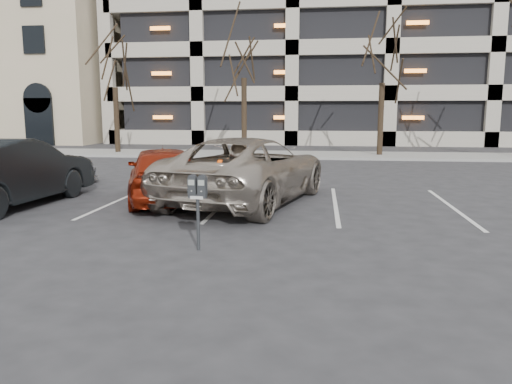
{
  "coord_description": "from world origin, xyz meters",
  "views": [
    {
      "loc": [
        1.01,
        -10.09,
        2.3
      ],
      "look_at": [
        -0.06,
        -1.84,
        0.95
      ],
      "focal_mm": 35.0,
      "sensor_mm": 36.0,
      "label": 1
    }
  ],
  "objects": [
    {
      "name": "tree_a",
      "position": [
        -10.0,
        16.0,
        5.75
      ],
      "size": [
        3.5,
        3.5,
        7.95
      ],
      "color": "black",
      "rests_on": "ground"
    },
    {
      "name": "sidewalk",
      "position": [
        0.0,
        16.0,
        0.06
      ],
      "size": [
        80.0,
        4.0,
        0.12
      ],
      "primitive_type": "cube",
      "color": "gray",
      "rests_on": "ground"
    },
    {
      "name": "car_silver",
      "position": [
        -7.87,
        3.65,
        0.71
      ],
      "size": [
        3.77,
        5.29,
        1.42
      ],
      "primitive_type": "imported",
      "rotation": [
        0.0,
        0.0,
        2.73
      ],
      "color": "#B4B6BD",
      "rests_on": "ground"
    },
    {
      "name": "stall_lines",
      "position": [
        -1.4,
        2.3,
        0.01
      ],
      "size": [
        16.9,
        5.2,
        0.0
      ],
      "color": "silver",
      "rests_on": "ground"
    },
    {
      "name": "ground",
      "position": [
        0.0,
        0.0,
        0.0
      ],
      "size": [
        140.0,
        140.0,
        0.0
      ],
      "primitive_type": "plane",
      "color": "#28282B",
      "rests_on": "ground"
    },
    {
      "name": "tree_c",
      "position": [
        4.0,
        16.0,
        5.96
      ],
      "size": [
        3.63,
        3.63,
        8.24
      ],
      "color": "black",
      "rests_on": "ground"
    },
    {
      "name": "tree_b",
      "position": [
        -3.0,
        16.0,
        6.45
      ],
      "size": [
        3.93,
        3.93,
        8.93
      ],
      "color": "black",
      "rests_on": "ground"
    },
    {
      "name": "suv_silver",
      "position": [
        -0.83,
        2.36,
        0.83
      ],
      "size": [
        4.15,
        6.48,
        1.67
      ],
      "rotation": [
        0.0,
        0.0,
        2.89
      ],
      "color": "#B5AA9A",
      "rests_on": "ground"
    },
    {
      "name": "car_dark",
      "position": [
        -6.51,
        1.04,
        0.83
      ],
      "size": [
        2.09,
        5.17,
        1.67
      ],
      "primitive_type": "imported",
      "rotation": [
        0.0,
        0.0,
        3.08
      ],
      "color": "black",
      "rests_on": "ground"
    },
    {
      "name": "car_red",
      "position": [
        -2.95,
        2.11,
        0.74
      ],
      "size": [
        3.12,
        4.67,
        1.48
      ],
      "primitive_type": "imported",
      "rotation": [
        0.0,
        0.0,
        3.49
      ],
      "color": "maroon",
      "rests_on": "ground"
    },
    {
      "name": "parking_garage",
      "position": [
        12.0,
        33.84,
        9.26
      ],
      "size": [
        52.0,
        20.0,
        19.0
      ],
      "color": "black",
      "rests_on": "ground"
    },
    {
      "name": "parking_meter",
      "position": [
        -0.99,
        -2.18,
        0.96
      ],
      "size": [
        0.33,
        0.16,
        1.25
      ],
      "rotation": [
        0.0,
        0.0,
        -0.1
      ],
      "color": "black",
      "rests_on": "ground"
    }
  ]
}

